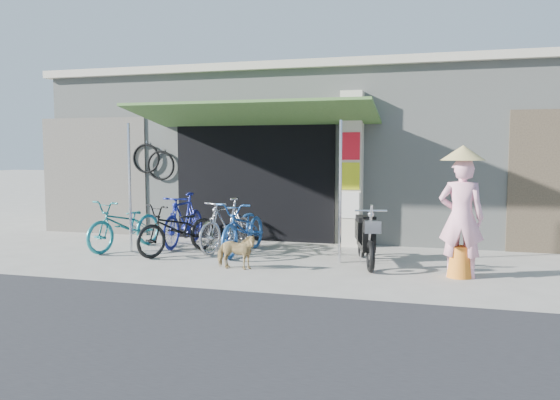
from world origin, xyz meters
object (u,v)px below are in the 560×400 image
(bike_black, at_px, (179,229))
(bike_silver, at_px, (227,225))
(bike_navy, at_px, (244,228))
(moped, at_px, (365,238))
(bike_teal, at_px, (126,225))
(bike_blue, at_px, (184,220))
(nun, at_px, (461,213))
(street_dog, at_px, (236,252))

(bike_black, xyz_separation_m, bike_silver, (0.75, 0.47, 0.03))
(bike_navy, relative_size, moped, 1.08)
(bike_black, distance_m, bike_silver, 0.88)
(bike_teal, distance_m, bike_black, 1.18)
(bike_silver, distance_m, moped, 2.65)
(bike_blue, xyz_separation_m, bike_silver, (1.02, -0.33, -0.02))
(bike_black, xyz_separation_m, nun, (4.80, -0.57, 0.48))
(bike_black, distance_m, street_dog, 1.74)
(bike_black, bearing_deg, nun, 18.51)
(bike_teal, xyz_separation_m, nun, (5.97, -0.73, 0.47))
(moped, bearing_deg, bike_black, 166.57)
(bike_black, bearing_deg, moped, 25.43)
(bike_blue, height_order, nun, nun)
(bike_navy, bearing_deg, nun, -10.55)
(bike_silver, bearing_deg, bike_blue, 176.06)
(bike_teal, distance_m, nun, 6.03)
(bike_black, relative_size, bike_silver, 1.07)
(bike_teal, xyz_separation_m, bike_blue, (0.89, 0.64, 0.04))
(bike_silver, bearing_deg, street_dog, -49.60)
(bike_navy, relative_size, street_dog, 2.72)
(bike_blue, relative_size, bike_black, 0.98)
(bike_silver, xyz_separation_m, street_dog, (0.70, -1.42, -0.21))
(street_dog, height_order, moped, moped)
(bike_navy, relative_size, nun, 0.94)
(bike_teal, relative_size, nun, 0.93)
(moped, xyz_separation_m, nun, (1.45, -0.58, 0.51))
(bike_black, height_order, street_dog, bike_black)
(bike_black, distance_m, bike_navy, 1.18)
(bike_teal, height_order, bike_silver, bike_silver)
(bike_teal, height_order, nun, nun)
(bike_teal, xyz_separation_m, moped, (4.52, -0.15, -0.04))
(bike_black, height_order, bike_navy, bike_navy)
(bike_black, bearing_deg, bike_blue, 134.26)
(bike_silver, bearing_deg, moped, 4.15)
(bike_silver, relative_size, moped, 0.98)
(nun, bearing_deg, moped, -17.32)
(bike_blue, distance_m, nun, 5.28)
(bike_teal, relative_size, bike_blue, 1.05)
(bike_navy, xyz_separation_m, moped, (2.22, -0.34, -0.04))
(bike_black, xyz_separation_m, bike_navy, (1.13, 0.35, 0.01))
(bike_teal, height_order, bike_black, bike_teal)
(bike_silver, distance_m, street_dog, 1.60)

